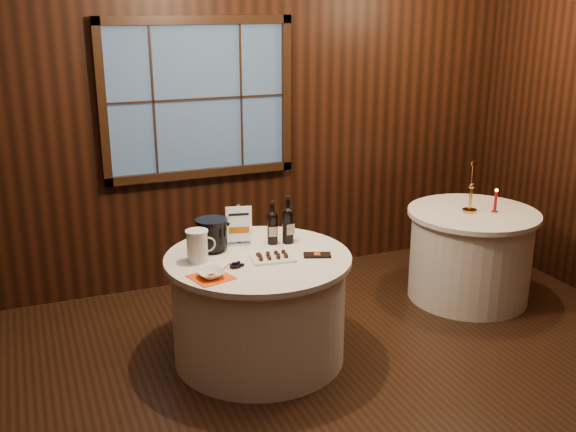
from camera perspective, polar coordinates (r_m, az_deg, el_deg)
name	(u,v)px	position (r m, az deg, el deg)	size (l,w,h in m)	color
back_wall	(198,111)	(5.78, -7.63, 8.79)	(6.00, 0.10, 3.00)	black
main_table	(259,307)	(4.75, -2.49, -7.69)	(1.28, 1.28, 0.77)	white
side_table	(470,254)	(5.89, 15.15, -3.15)	(1.08, 1.08, 0.77)	white
sign_stand	(239,231)	(4.79, -4.16, -1.28)	(0.18, 0.12, 0.29)	#ADADB4
port_bottle_left	(272,225)	(4.78, -1.32, -0.81)	(0.08, 0.09, 0.32)	black
port_bottle_right	(288,223)	(4.79, 0.00, -0.58)	(0.08, 0.09, 0.35)	black
ice_bucket	(212,234)	(4.68, -6.44, -1.54)	(0.22, 0.22, 0.23)	black
chocolate_plate	(273,257)	(4.53, -1.30, -3.50)	(0.31, 0.22, 0.04)	white
chocolate_box	(317,255)	(4.59, 2.49, -3.33)	(0.19, 0.09, 0.02)	black
grape_bunch	(237,265)	(4.40, -4.37, -4.16)	(0.16, 0.06, 0.04)	black
glass_pitcher	(198,246)	(4.50, -7.67, -2.51)	(0.20, 0.15, 0.22)	white
orange_napkin	(211,277)	(4.27, -6.53, -5.18)	(0.24, 0.24, 0.00)	#EB4B13
cracker_bowl	(211,274)	(4.26, -6.54, -4.90)	(0.17, 0.17, 0.04)	white
brass_candlestick	(471,194)	(5.70, 15.23, 1.83)	(0.12, 0.12, 0.43)	#C9883F
red_candle	(495,203)	(5.76, 17.15, 1.04)	(0.06, 0.06, 0.20)	#C9883F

